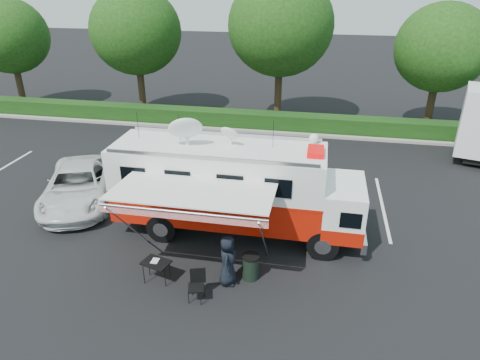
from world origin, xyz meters
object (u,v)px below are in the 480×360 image
object	(u,v)px
folding_table	(156,263)
trash_bin	(251,267)
white_suv	(81,201)
command_truck	(235,188)

from	to	relation	value
folding_table	trash_bin	size ratio (longest dim) A/B	1.15
white_suv	folding_table	world-z (taller)	white_suv
white_suv	folding_table	bearing A→B (deg)	-60.69
command_truck	trash_bin	xyz separation A→B (m)	(1.00, -2.53, -1.40)
command_truck	folding_table	world-z (taller)	command_truck
command_truck	folding_table	bearing A→B (deg)	-119.60
white_suv	trash_bin	world-z (taller)	trash_bin
folding_table	trash_bin	world-z (taller)	trash_bin
command_truck	trash_bin	world-z (taller)	command_truck
command_truck	white_suv	world-z (taller)	command_truck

